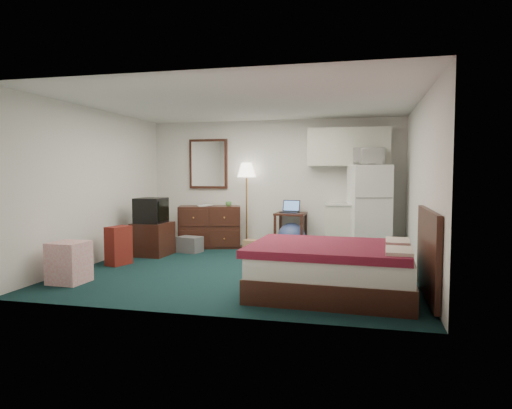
% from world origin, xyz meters
% --- Properties ---
extents(floor, '(5.00, 4.50, 0.01)m').
position_xyz_m(floor, '(0.00, 0.00, 0.00)').
color(floor, black).
rests_on(floor, ground).
extents(ceiling, '(5.00, 4.50, 0.01)m').
position_xyz_m(ceiling, '(0.00, 0.00, 2.50)').
color(ceiling, silver).
rests_on(ceiling, walls).
extents(walls, '(5.01, 4.51, 2.50)m').
position_xyz_m(walls, '(0.00, 0.00, 1.25)').
color(walls, silver).
rests_on(walls, floor).
extents(mirror, '(0.80, 0.06, 1.00)m').
position_xyz_m(mirror, '(-1.35, 2.22, 1.65)').
color(mirror, white).
rests_on(mirror, walls).
extents(upper_cabinets, '(1.50, 0.35, 0.70)m').
position_xyz_m(upper_cabinets, '(1.45, 2.08, 1.95)').
color(upper_cabinets, silver).
rests_on(upper_cabinets, walls).
extents(headboard, '(0.06, 1.56, 1.00)m').
position_xyz_m(headboard, '(2.46, -1.12, 0.55)').
color(headboard, '#381D12').
rests_on(headboard, walls).
extents(dresser, '(1.30, 0.86, 0.82)m').
position_xyz_m(dresser, '(-1.22, 1.90, 0.41)').
color(dresser, '#381D12').
rests_on(dresser, floor).
extents(floor_lamp, '(0.40, 0.40, 1.67)m').
position_xyz_m(floor_lamp, '(-0.51, 2.05, 0.83)').
color(floor_lamp, '#C7873B').
rests_on(floor_lamp, floor).
extents(desk, '(0.58, 0.58, 0.71)m').
position_xyz_m(desk, '(0.39, 1.93, 0.36)').
color(desk, '#381D12').
rests_on(desk, floor).
extents(exercise_ball, '(0.55, 0.55, 0.53)m').
position_xyz_m(exercise_ball, '(0.42, 1.84, 0.26)').
color(exercise_ball, '#344680').
rests_on(exercise_ball, floor).
extents(kitchen_counter, '(0.84, 0.66, 0.88)m').
position_xyz_m(kitchen_counter, '(1.49, 1.91, 0.44)').
color(kitchen_counter, silver).
rests_on(kitchen_counter, floor).
extents(fridge, '(0.81, 0.81, 1.61)m').
position_xyz_m(fridge, '(1.83, 1.75, 0.80)').
color(fridge, white).
rests_on(fridge, floor).
extents(bed, '(1.95, 1.56, 0.60)m').
position_xyz_m(bed, '(1.38, -1.12, 0.30)').
color(bed, '#450B13').
rests_on(bed, floor).
extents(tv_stand, '(0.62, 0.67, 0.58)m').
position_xyz_m(tv_stand, '(-1.92, 0.82, 0.29)').
color(tv_stand, '#381D12').
rests_on(tv_stand, floor).
extents(suitcase, '(0.34, 0.43, 0.62)m').
position_xyz_m(suitcase, '(-2.07, -0.09, 0.31)').
color(suitcase, '#5D1712').
rests_on(suitcase, floor).
extents(retail_box, '(0.46, 0.46, 0.55)m').
position_xyz_m(retail_box, '(-2.09, -1.33, 0.28)').
color(retail_box, silver).
rests_on(retail_box, floor).
extents(file_bin, '(0.47, 0.40, 0.29)m').
position_xyz_m(file_bin, '(-1.39, 1.25, 0.15)').
color(file_bin, '#5E5E62').
rests_on(file_bin, floor).
extents(cardboard_box_a, '(0.31, 0.27, 0.23)m').
position_xyz_m(cardboard_box_a, '(-0.28, 1.54, 0.11)').
color(cardboard_box_a, '#A4835B').
rests_on(cardboard_box_a, floor).
extents(cardboard_box_b, '(0.24, 0.28, 0.26)m').
position_xyz_m(cardboard_box_b, '(0.50, 1.31, 0.13)').
color(cardboard_box_b, '#A4835B').
rests_on(cardboard_box_b, floor).
extents(laptop, '(0.37, 0.32, 0.23)m').
position_xyz_m(laptop, '(0.37, 1.92, 0.83)').
color(laptop, black).
rests_on(laptop, desk).
extents(crt_tv, '(0.48, 0.52, 0.44)m').
position_xyz_m(crt_tv, '(-1.93, 0.78, 0.81)').
color(crt_tv, black).
rests_on(crt_tv, tv_stand).
extents(microwave, '(0.55, 0.31, 0.37)m').
position_xyz_m(microwave, '(1.82, 1.70, 1.79)').
color(microwave, white).
rests_on(microwave, fridge).
extents(book_a, '(0.17, 0.10, 0.24)m').
position_xyz_m(book_a, '(-1.42, 1.76, 0.94)').
color(book_a, '#A4835B').
rests_on(book_a, dresser).
extents(book_b, '(0.18, 0.08, 0.25)m').
position_xyz_m(book_b, '(-1.35, 1.89, 0.94)').
color(book_b, '#A4835B').
rests_on(book_b, dresser).
extents(mug, '(0.12, 0.09, 0.12)m').
position_xyz_m(mug, '(-0.84, 1.93, 0.88)').
color(mug, '#559A4C').
rests_on(mug, dresser).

